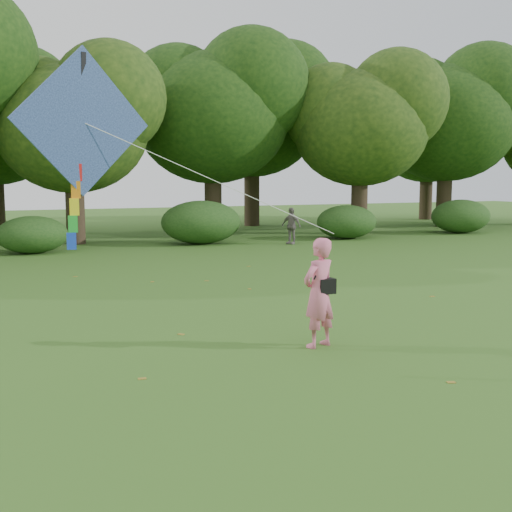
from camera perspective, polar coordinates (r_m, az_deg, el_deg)
name	(u,v)px	position (r m, az deg, el deg)	size (l,w,h in m)	color
ground	(374,358)	(10.66, 10.41, -8.95)	(100.00, 100.00, 0.00)	#265114
man_kite_flyer	(319,293)	(11.03, 5.61, -3.27)	(0.69, 0.45, 1.89)	#E0698A
bystander_right	(291,226)	(27.68, 3.14, 2.70)	(0.93, 0.39, 1.58)	slate
crossbody_bag	(326,285)	(11.04, 6.22, -2.61)	(0.43, 0.20, 0.73)	black
flying_kite	(83,126)	(10.14, -15.13, 11.12)	(5.11, 0.91, 3.03)	#242F9F
tree_line	(142,121)	(32.35, -10.11, 11.77)	(54.70, 15.30, 9.48)	#3A2D1E
shrub_band	(116,227)	(26.66, -12.32, 2.51)	(39.15, 3.22, 1.88)	#264919
fallen_leaves	(260,305)	(14.71, 0.40, -4.34)	(8.13, 14.44, 0.01)	olive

